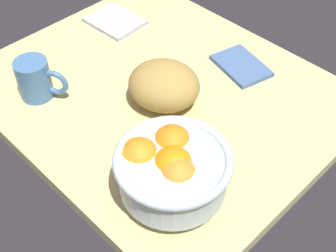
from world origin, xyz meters
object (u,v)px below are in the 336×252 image
at_px(napkin_folded, 115,21).
at_px(mug, 36,79).
at_px(napkin_spare, 241,66).
at_px(bread_loaf, 164,85).
at_px(fruit_bowl, 171,168).

bearing_deg(napkin_folded, mug, 108.20).
bearing_deg(napkin_spare, napkin_folded, 13.91).
bearing_deg(mug, bread_loaf, -139.42).
bearing_deg(bread_loaf, mug, 40.58).
height_order(fruit_bowl, napkin_folded, fruit_bowl).
height_order(bread_loaf, napkin_folded, bread_loaf).
relative_size(fruit_bowl, napkin_folded, 1.48).
height_order(fruit_bowl, mug, fruit_bowl).
relative_size(bread_loaf, napkin_spare, 1.16).
relative_size(fruit_bowl, napkin_spare, 1.56).
bearing_deg(fruit_bowl, bread_loaf, -41.70).
bearing_deg(mug, fruit_bowl, -176.99).
distance_m(napkin_folded, mug, 0.33).
xyz_separation_m(bread_loaf, napkin_folded, (0.32, -0.13, -0.04)).
distance_m(fruit_bowl, napkin_folded, 0.58).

